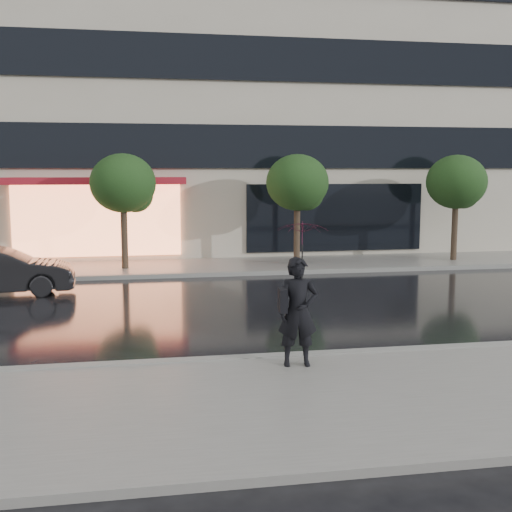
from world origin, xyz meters
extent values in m
plane|color=black|center=(0.00, 0.00, 0.00)|extent=(120.00, 120.00, 0.00)
cube|color=slate|center=(0.00, -3.25, 0.06)|extent=(60.00, 4.50, 0.12)
cube|color=slate|center=(0.00, 10.25, 0.06)|extent=(60.00, 3.50, 0.12)
cube|color=gray|center=(0.00, -1.00, 0.07)|extent=(60.00, 0.25, 0.14)
cube|color=gray|center=(0.00, 8.50, 0.07)|extent=(60.00, 0.25, 0.14)
cube|color=beige|center=(0.00, 18.00, 9.00)|extent=(30.00, 12.00, 18.00)
cube|color=black|center=(0.00, 11.94, 4.30)|extent=(28.00, 0.12, 1.60)
cube|color=black|center=(0.00, 11.94, 7.50)|extent=(28.00, 0.12, 1.60)
cube|color=#FF8C59|center=(-4.00, 11.92, 1.60)|extent=(6.00, 0.10, 2.60)
cube|color=#A41928|center=(-4.00, 11.59, 3.05)|extent=(6.40, 0.70, 0.25)
cube|color=black|center=(5.00, 11.94, 1.60)|extent=(7.00, 0.10, 2.60)
cylinder|color=#33261C|center=(-3.00, 10.00, 1.10)|extent=(0.22, 0.22, 2.20)
ellipsoid|color=#193313|center=(-3.00, 10.00, 3.00)|extent=(2.20, 2.20, 1.98)
sphere|color=#193313|center=(-2.60, 10.20, 2.60)|extent=(1.20, 1.20, 1.20)
cylinder|color=#33261C|center=(3.00, 10.00, 1.10)|extent=(0.22, 0.22, 2.20)
ellipsoid|color=#193313|center=(3.00, 10.00, 3.00)|extent=(2.20, 2.20, 1.98)
sphere|color=#193313|center=(3.40, 10.20, 2.60)|extent=(1.20, 1.20, 1.20)
cylinder|color=#33261C|center=(9.00, 10.00, 1.10)|extent=(0.22, 0.22, 2.20)
ellipsoid|color=#193313|center=(9.00, 10.00, 3.00)|extent=(2.20, 2.20, 1.98)
sphere|color=#193313|center=(9.40, 10.20, 2.60)|extent=(1.20, 1.20, 1.20)
imported|color=black|center=(0.21, -1.62, 1.06)|extent=(0.72, 0.50, 1.87)
imported|color=#3F0B1E|center=(0.27, -1.63, 2.21)|extent=(0.95, 0.96, 0.80)
cylinder|color=black|center=(0.27, -1.63, 1.74)|extent=(0.02, 0.02, 0.94)
cube|color=black|center=(-0.07, -1.66, 1.28)|extent=(0.15, 0.36, 0.40)
camera|label=1|loc=(-2.36, -12.02, 3.47)|focal=45.00mm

